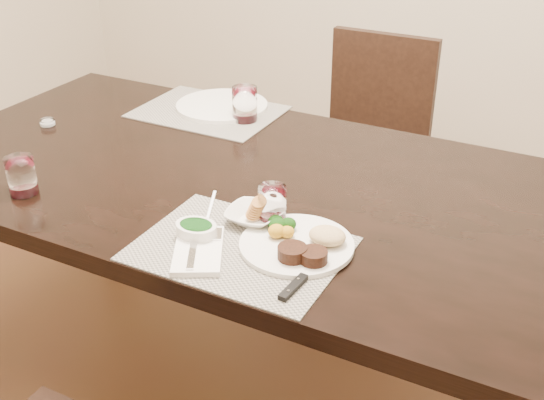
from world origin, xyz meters
The scene contains 15 objects.
ground_plane centered at (0.00, 0.00, 0.00)m, with size 4.50×4.50×0.00m, color #4E2919.
dining_table centered at (0.00, 0.00, 0.67)m, with size 2.00×1.00×0.75m.
chair_far centered at (0.00, 0.93, 0.50)m, with size 0.42×0.42×0.90m.
placemat_near centered at (0.14, -0.33, 0.75)m, with size 0.46×0.34×0.00m, color gray.
placemat_far centered at (-0.37, 0.36, 0.75)m, with size 0.46×0.34×0.00m, color gray.
dinner_plate centered at (0.27, -0.26, 0.77)m, with size 0.26×0.26×0.05m.
napkin_fork centered at (0.07, -0.39, 0.76)m, with size 0.18×0.21×0.02m.
steak_knife centered at (0.32, -0.39, 0.76)m, with size 0.03×0.22×0.01m.
cracker_bowl centered at (0.11, -0.21, 0.77)m, with size 0.13×0.13×0.06m.
sauce_ramekin centered at (0.04, -0.34, 0.78)m, with size 0.10×0.15×0.08m.
wine_glass_near centered at (0.15, -0.19, 0.79)m, with size 0.07×0.07×0.09m.
far_plate centered at (-0.35, 0.41, 0.76)m, with size 0.31×0.31×0.01m, color white.
wine_glass_far centered at (-0.22, 0.34, 0.80)m, with size 0.08×0.08×0.11m.
wine_glass_side centered at (-0.49, -0.35, 0.79)m, with size 0.07×0.07×0.10m.
salt_cellar centered at (-0.76, 0.02, 0.76)m, with size 0.05×0.05×0.02m.
Camera 1 is at (0.81, -1.43, 1.58)m, focal length 45.00 mm.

